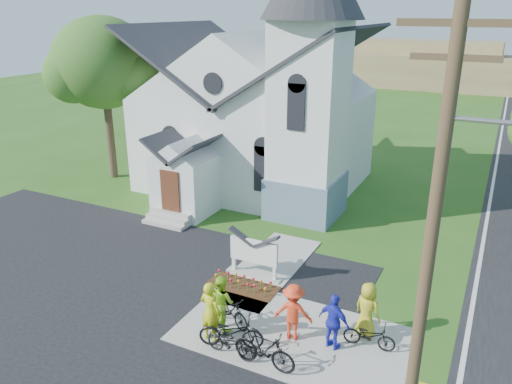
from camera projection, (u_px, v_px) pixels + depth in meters
The scene contains 19 objects.
ground at pixel (242, 331), 15.51m from camera, with size 120.00×120.00×0.00m, color #2B5819.
parking_lot at pixel (31, 307), 16.78m from camera, with size 20.00×16.00×0.02m, color black.
sidewalk at pixel (293, 335), 15.29m from camera, with size 7.00×4.00×0.05m, color gray.
church at pixel (261, 93), 26.47m from camera, with size 12.35×12.00×13.00m.
church_sign at pixel (254, 252), 18.35m from camera, with size 2.20×0.40×1.70m.
flower_bed at pixel (243, 287), 17.94m from camera, with size 2.60×1.10×0.07m, color #361C0E.
utility_pole at pixel (437, 220), 10.13m from camera, with size 3.45×0.28×10.00m.
tree_lot_corner at pixel (103, 63), 27.51m from camera, with size 5.60×5.60×9.15m.
distant_hills at pixel (485, 72), 60.58m from camera, with size 61.00×10.00×5.60m.
cyclist_0 at pixel (211, 312), 14.72m from camera, with size 0.71×0.47×1.96m, color #BFC817.
bike_0 at pixel (231, 343), 14.23m from camera, with size 0.54×1.54×0.81m, color black.
cyclist_1 at pixel (221, 302), 15.36m from camera, with size 0.87×0.68×1.78m, color #A3DE29.
bike_1 at pixel (230, 310), 15.64m from camera, with size 0.47×1.67×1.01m, color black.
cyclist_2 at pixel (334, 322), 14.40m from camera, with size 1.03×0.43×1.76m, color #262CC0.
bike_2 at pixel (231, 332), 14.57m from camera, with size 0.67×1.92×1.01m, color black.
cyclist_3 at pixel (293, 312), 14.85m from camera, with size 1.16×0.67×1.80m, color red.
bike_3 at pixel (264, 350), 13.73m from camera, with size 0.53×1.88×1.13m, color black.
cyclist_4 at pixel (367, 309), 15.01m from camera, with size 0.86×0.56×1.76m, color gold.
bike_4 at pixel (369, 336), 14.58m from camera, with size 0.53×1.53×0.80m, color black.
Camera 1 is at (6.25, -11.47, 9.44)m, focal length 35.00 mm.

